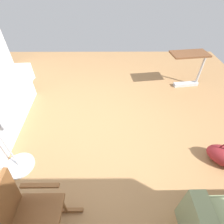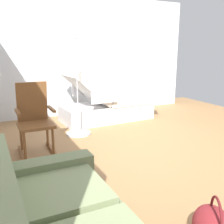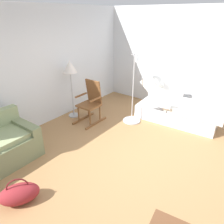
{
  "view_description": "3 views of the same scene",
  "coord_description": "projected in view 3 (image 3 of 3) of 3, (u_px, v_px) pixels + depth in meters",
  "views": [
    {
      "loc": [
        -0.11,
        2.18,
        2.35
      ],
      "look_at": [
        -0.12,
        0.39,
        0.74
      ],
      "focal_mm": 27.37,
      "sensor_mm": 36.0,
      "label": 1
    },
    {
      "loc": [
        -3.04,
        2.18,
        1.49
      ],
      "look_at": [
        0.24,
        0.62,
        0.62
      ],
      "focal_mm": 41.65,
      "sensor_mm": 36.0,
      "label": 2
    },
    {
      "loc": [
        -2.78,
        -1.64,
        2.49
      ],
      "look_at": [
        0.23,
        0.63,
        0.71
      ],
      "focal_mm": 33.4,
      "sensor_mm": 36.0,
      "label": 3
    }
  ],
  "objects": [
    {
      "name": "ground_plane",
      "position": [
        131.0,
        158.0,
        3.96
      ],
      "size": [
        6.97,
        6.97,
        0.0
      ],
      "primitive_type": "plane",
      "color": "#9E7247"
    },
    {
      "name": "back_wall",
      "position": [
        40.0,
        69.0,
        4.76
      ],
      "size": [
        5.78,
        0.1,
        2.7
      ],
      "primitive_type": "cube",
      "color": "silver",
      "rests_on": "ground"
    },
    {
      "name": "side_wall",
      "position": [
        191.0,
        62.0,
        5.44
      ],
      "size": [
        0.1,
        5.16,
        2.7
      ],
      "primitive_type": "cube",
      "color": "silver",
      "rests_on": "ground"
    },
    {
      "name": "hospital_bed",
      "position": [
        178.0,
        109.0,
        5.23
      ],
      "size": [
        1.1,
        2.11,
        1.21
      ],
      "color": "silver",
      "rests_on": "ground"
    },
    {
      "name": "rocking_chair",
      "position": [
        91.0,
        102.0,
        5.14
      ],
      "size": [
        0.76,
        0.51,
        1.05
      ],
      "color": "brown",
      "rests_on": "ground"
    },
    {
      "name": "floor_lamp",
      "position": [
        70.0,
        71.0,
        5.08
      ],
      "size": [
        0.34,
        0.34,
        1.48
      ],
      "color": "#B2B5BA",
      "rests_on": "ground"
    },
    {
      "name": "duffel_bag",
      "position": [
        19.0,
        194.0,
        2.98
      ],
      "size": [
        0.64,
        0.57,
        0.43
      ],
      "color": "maroon",
      "rests_on": "ground"
    },
    {
      "name": "iv_pole",
      "position": [
        132.0,
        112.0,
        5.23
      ],
      "size": [
        0.44,
        0.44,
        1.69
      ],
      "color": "#B2B5BA",
      "rests_on": "ground"
    }
  ]
}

